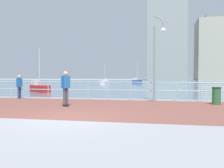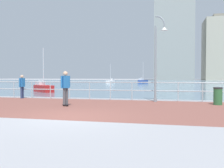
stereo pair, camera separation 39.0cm
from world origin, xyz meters
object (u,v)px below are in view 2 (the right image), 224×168
at_px(bystander, 22,85).
at_px(trash_bin, 218,96).
at_px(lamppost, 158,54).
at_px(sailboat_teal, 43,88).
at_px(skateboarder, 65,85).
at_px(sailboat_gray, 143,81).
at_px(sailboat_white, 111,82).

distance_m(bystander, trash_bin, 12.34).
xyz_separation_m(lamppost, sailboat_teal, (-11.36, 7.18, -2.38)).
distance_m(skateboarder, sailboat_teal, 12.42).
relative_size(lamppost, trash_bin, 5.43).
xyz_separation_m(skateboarder, sailboat_gray, (-0.34, 42.51, -0.61)).
bearing_deg(sailboat_gray, trash_bin, -78.87).
bearing_deg(sailboat_white, sailboat_teal, -89.65).
xyz_separation_m(trash_bin, sailboat_gray, (-7.91, 40.19, -0.02)).
bearing_deg(bystander, sailboat_teal, 107.84).
height_order(trash_bin, sailboat_teal, sailboat_teal).
height_order(lamppost, sailboat_teal, lamppost).
xyz_separation_m(lamppost, bystander, (-9.16, 0.32, -1.85)).
relative_size(bystander, sailboat_teal, 0.37).
relative_size(bystander, trash_bin, 1.72).
distance_m(skateboarder, sailboat_gray, 42.51).
relative_size(skateboarder, sailboat_white, 0.41).
bearing_deg(skateboarder, sailboat_white, 100.07).
xyz_separation_m(trash_bin, sailboat_white, (-14.67, 37.65, -0.06)).
bearing_deg(trash_bin, skateboarder, -162.99).
distance_m(lamppost, sailboat_teal, 13.65).
relative_size(trash_bin, sailboat_gray, 0.20).
bearing_deg(sailboat_gray, bystander, -96.39).
xyz_separation_m(bystander, sailboat_gray, (4.37, 39.07, -0.48)).
bearing_deg(sailboat_white, trash_bin, -68.71).
relative_size(lamppost, sailboat_white, 1.18).
bearing_deg(lamppost, bystander, 178.01).
xyz_separation_m(sailboat_gray, sailboat_teal, (-6.58, -32.21, -0.04)).
relative_size(bystander, sailboat_white, 0.37).
bearing_deg(lamppost, skateboarder, -144.95).
bearing_deg(lamppost, sailboat_teal, 147.71).
xyz_separation_m(lamppost, sailboat_white, (-11.54, 36.85, -2.38)).
bearing_deg(bystander, skateboarder, -36.12).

